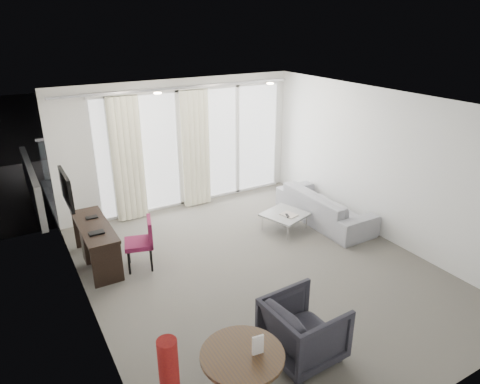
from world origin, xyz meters
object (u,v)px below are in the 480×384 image
desk_chair (139,244)px  rattan_chair_a (192,164)px  round_table (242,380)px  rattan_chair_b (248,155)px  desk (97,244)px  sofa (324,206)px  coffee_table (285,221)px  tub_armchair (304,329)px

desk_chair → rattan_chair_a: 4.05m
round_table → rattan_chair_b: 7.40m
desk → sofa: 4.21m
desk → desk_chair: 0.71m
desk → round_table: size_ratio=1.76×
sofa → rattan_chair_b: (0.33, 3.39, 0.07)m
round_table → rattan_chair_b: bearing=58.5°
desk_chair → desk: bearing=156.1°
coffee_table → rattan_chair_a: bearing=96.2°
round_table → coffee_table: size_ratio=1.17×
tub_armchair → coffee_table: tub_armchair is taller
coffee_table → tub_armchair: bearing=-121.9°
sofa → rattan_chair_b: size_ratio=2.76×
rattan_chair_b → desk_chair: bearing=-121.2°
round_table → rattan_chair_a: (2.30, 6.34, 0.05)m
tub_armchair → desk_chair: bearing=17.5°
desk → rattan_chair_b: 5.29m
desk_chair → rattan_chair_b: (3.94, 3.24, -0.03)m
tub_armchair → sofa: 3.71m
desk → rattan_chair_b: bearing=31.9°
desk_chair → rattan_chair_b: desk_chair is taller
rattan_chair_a → sofa: bearing=-78.1°
tub_armchair → rattan_chair_b: 6.72m
desk_chair → tub_armchair: desk_chair is taller
round_table → rattan_chair_a: size_ratio=1.08×
desk → rattan_chair_a: size_ratio=1.90×
desk → coffee_table: (3.29, -0.52, -0.18)m
desk_chair → coffee_table: bearing=14.0°
desk → tub_armchair: (1.59, -3.26, 0.03)m
round_table → coffee_table: 4.01m
coffee_table → rattan_chair_b: 3.53m
coffee_table → rattan_chair_b: bearing=70.0°
rattan_chair_b → rattan_chair_a: bearing=-161.9°
desk → round_table: (0.62, -3.51, -0.01)m
tub_armchair → round_table: bearing=102.0°
round_table → sofa: 4.58m
coffee_table → rattan_chair_b: (1.20, 3.31, 0.22)m
rattan_chair_b → sofa: bearing=-76.1°
desk_chair → round_table: bearing=-73.1°
sofa → rattan_chair_b: rattan_chair_b is taller
desk_chair → rattan_chair_b: 5.11m
desk → sofa: desk is taller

